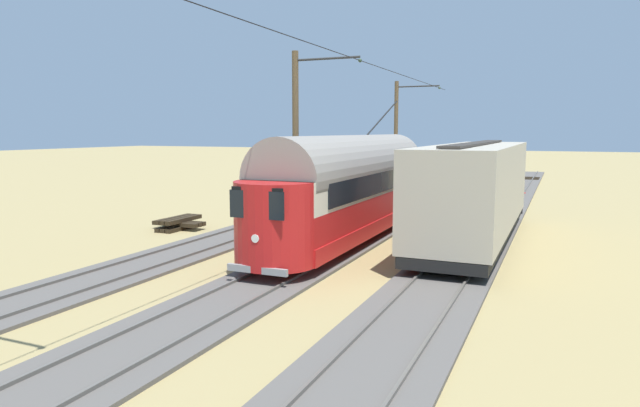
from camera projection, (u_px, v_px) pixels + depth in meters
ground_plane at (374, 228)px, 25.85m from camera, size 220.00×220.00×0.00m
track_streetcar_siding at (481, 233)px, 24.25m from camera, size 2.80×80.00×0.18m
track_adjacent_siding at (376, 226)px, 26.12m from camera, size 2.80×80.00×0.18m
track_third_siding at (286, 219)px, 28.00m from camera, size 2.80×80.00×0.18m
vintage_streetcar at (351, 186)px, 22.73m from camera, size 2.65×15.63×5.81m
boxcar_adjacent at (475, 190)px, 22.08m from camera, size 2.96×13.35×3.85m
catenary_pole_foreground at (397, 136)px, 39.07m from camera, size 3.19×0.28×7.90m
catenary_pole_mid_near at (297, 139)px, 24.47m from camera, size 3.19×0.28×7.90m
overhead_wire_run at (365, 63)px, 23.67m from camera, size 2.98×36.11×0.18m
switch_stand at (522, 203)px, 29.54m from camera, size 0.50×0.30×1.24m
spare_tie_stack at (179, 223)px, 25.57m from camera, size 2.40×2.40×0.54m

